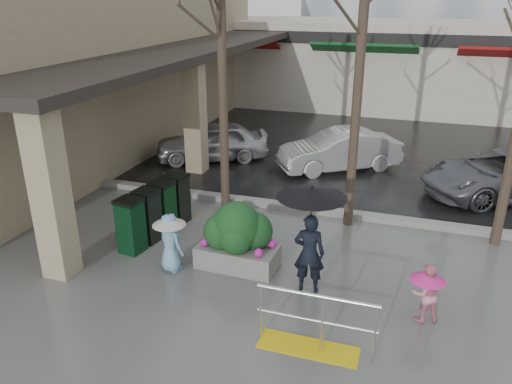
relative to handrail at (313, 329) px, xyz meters
The scene contains 18 objects.
ground 1.85m from the handrail, 138.58° to the left, with size 120.00×120.00×0.00m, color #51514F.
street_asphalt 23.24m from the handrail, 93.36° to the left, with size 120.00×36.00×0.01m, color black.
curb 5.38m from the handrail, 104.66° to the left, with size 120.00×0.30×0.15m, color gray.
near_building 14.32m from the handrail, 138.39° to the left, with size 6.00×18.00×8.00m, color tan.
canopy_slab 11.54m from the handrail, 123.81° to the left, with size 2.80×18.00×0.25m, color #2D2823.
pillar_front 5.48m from the handrail, behind, with size 0.55×0.55×3.50m, color tan.
pillar_back 9.02m from the handrail, 126.15° to the left, with size 0.55×0.55×3.50m, color tan.
storefront_row 19.25m from the handrail, 88.07° to the left, with size 34.00×6.74×4.00m.
handrail is the anchor object (origin of this frame).
tree_west 7.52m from the handrail, 124.99° to the left, with size 3.20×3.20×6.80m.
woman 1.96m from the handrail, 105.19° to the left, with size 1.27×1.27×2.14m.
child_pink 2.14m from the handrail, 39.42° to the left, with size 0.64×0.60×1.07m.
child_blue 3.58m from the handrail, 155.04° to the left, with size 0.71×0.67×1.23m.
planter 2.89m from the handrail, 134.17° to the left, with size 1.66×0.96×1.43m.
news_boxes 5.11m from the handrail, 146.92° to the left, with size 0.82×2.24×1.23m.
car_a 9.93m from the handrail, 122.02° to the left, with size 1.49×3.70×1.26m, color #B1B1B6.
car_b 8.83m from the handrail, 96.97° to the left, with size 1.33×3.82×1.26m, color silver.
car_c 8.75m from the handrail, 65.51° to the left, with size 2.09×4.53×1.26m, color slate.
Camera 1 is at (2.52, -7.56, 5.26)m, focal length 35.00 mm.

